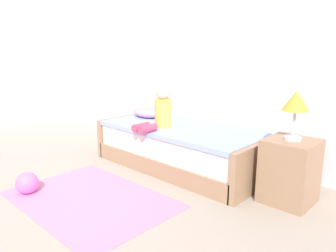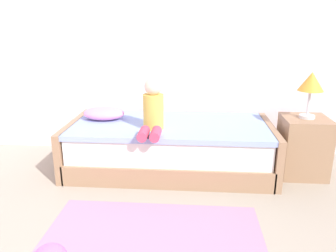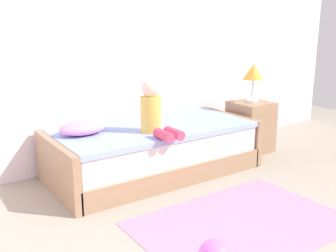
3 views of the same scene
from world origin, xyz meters
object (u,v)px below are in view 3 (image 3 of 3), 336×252
pillow (83,128)px  child_figure (154,112)px  table_lamp (253,74)px  bed (154,150)px  nightstand (250,127)px

pillow → child_figure: bearing=-29.9°
table_lamp → bed: bearing=178.5°
nightstand → pillow: (-2.07, 0.14, 0.26)m
nightstand → table_lamp: table_lamp is taller
child_figure → pillow: bearing=150.1°
bed → nightstand: size_ratio=3.52×
nightstand → child_figure: child_figure is taller
child_figure → nightstand: bearing=7.3°
bed → pillow: 0.79m
nightstand → table_lamp: size_ratio=1.33×
table_lamp → child_figure: table_lamp is taller
table_lamp → pillow: 2.10m
table_lamp → child_figure: bearing=-172.7°
child_figure → pillow: size_ratio=1.16×
pillow → bed: bearing=-7.9°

